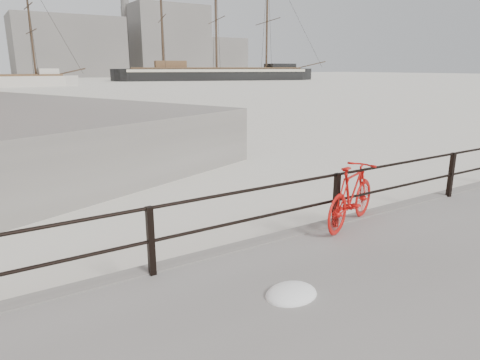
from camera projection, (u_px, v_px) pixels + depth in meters
ground at (440, 209)px, 9.83m from camera, size 400.00×400.00×0.00m
guardrail at (451, 175)px, 9.49m from camera, size 28.00×0.10×1.00m
bicycle at (352, 195)px, 7.72m from camera, size 1.89×0.96×1.16m
barque_black at (217, 80)px, 103.44m from camera, size 58.22×33.52×31.64m
industrial_west at (68, 47)px, 132.26m from camera, size 32.00×18.00×18.00m
industrial_mid at (167, 41)px, 153.64m from camera, size 26.00×20.00×24.00m
industrial_east at (216, 57)px, 170.87m from camera, size 20.00×16.00×14.00m
smokestack at (125, 11)px, 148.45m from camera, size 2.80×2.80×44.00m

